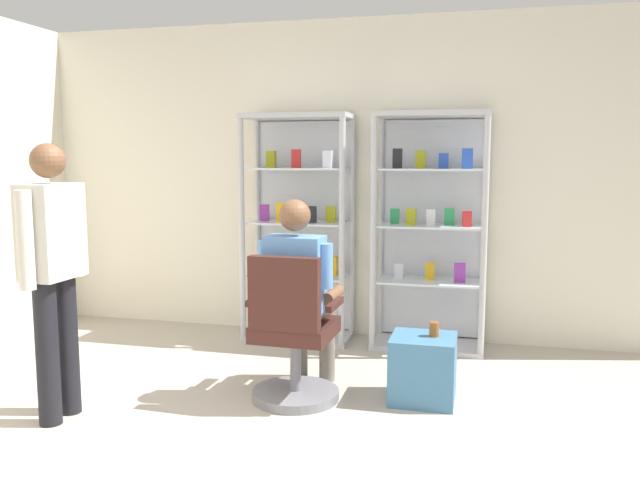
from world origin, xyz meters
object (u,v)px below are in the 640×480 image
object	(u,v)px
display_cabinet_left	(300,226)
storage_crate	(423,369)
office_chair	(293,342)
seated_shopkeeper	(300,287)
display_cabinet_right	(430,229)
standing_customer	(53,264)
tea_glass	(434,329)

from	to	relation	value
display_cabinet_left	storage_crate	world-z (taller)	display_cabinet_left
office_chair	seated_shopkeeper	world-z (taller)	seated_shopkeeper
display_cabinet_right	standing_customer	bearing A→B (deg)	-134.03
seated_shopkeeper	standing_customer	xyz separation A→B (m)	(-1.28, -0.75, 0.22)
display_cabinet_right	seated_shopkeeper	distance (m)	1.52
tea_glass	seated_shopkeeper	bearing A→B (deg)	-173.75
display_cabinet_left	standing_customer	bearing A→B (deg)	-113.51
display_cabinet_right	tea_glass	xyz separation A→B (m)	(0.14, -1.22, -0.50)
display_cabinet_right	office_chair	xyz separation A→B (m)	(-0.72, -1.48, -0.57)
tea_glass	standing_customer	world-z (taller)	standing_customer
office_chair	storage_crate	distance (m)	0.85
standing_customer	storage_crate	bearing A→B (deg)	21.59
standing_customer	tea_glass	bearing A→B (deg)	21.54
display_cabinet_right	office_chair	size ratio (longest dim) A/B	1.98
display_cabinet_left	tea_glass	bearing A→B (deg)	-44.74
display_cabinet_left	office_chair	distance (m)	1.63
office_chair	tea_glass	bearing A→B (deg)	16.64
office_chair	standing_customer	size ratio (longest dim) A/B	0.59
storage_crate	tea_glass	xyz separation A→B (m)	(0.06, 0.02, 0.26)
display_cabinet_left	standing_customer	xyz separation A→B (m)	(-0.90, -2.07, -0.03)
display_cabinet_right	office_chair	bearing A→B (deg)	-116.05
display_cabinet_left	tea_glass	xyz separation A→B (m)	(1.24, -1.22, -0.49)
tea_glass	standing_customer	xyz separation A→B (m)	(-2.13, -0.84, 0.47)
office_chair	seated_shopkeeper	xyz separation A→B (m)	(0.01, 0.16, 0.32)
display_cabinet_left	standing_customer	distance (m)	2.25
display_cabinet_left	standing_customer	size ratio (longest dim) A/B	1.17
seated_shopkeeper	standing_customer	distance (m)	1.50
office_chair	display_cabinet_right	bearing A→B (deg)	63.95
tea_glass	display_cabinet_right	bearing A→B (deg)	96.32
display_cabinet_left	tea_glass	size ratio (longest dim) A/B	20.46
standing_customer	display_cabinet_right	bearing A→B (deg)	45.97
display_cabinet_right	seated_shopkeeper	size ratio (longest dim) A/B	1.47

